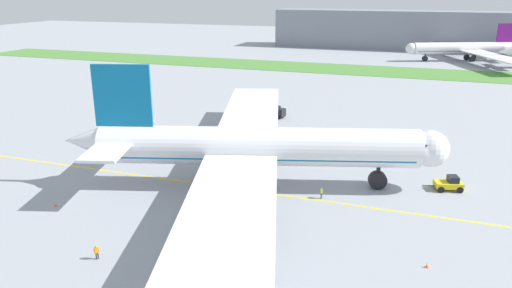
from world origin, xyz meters
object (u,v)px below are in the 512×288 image
(airliner_foreground, at_px, (253,147))
(ground_crew_wingwalker_starboard, at_px, (321,192))
(parked_airliner_far_left, at_px, (465,48))
(service_truck_baggage_loader, at_px, (273,111))
(traffic_cone_near_nose, at_px, (56,204))
(pushback_tug, at_px, (449,184))
(ground_crew_marshaller_front, at_px, (97,251))
(traffic_cone_port_wing, at_px, (427,265))

(airliner_foreground, height_order, ground_crew_wingwalker_starboard, airliner_foreground)
(airliner_foreground, height_order, parked_airliner_far_left, airliner_foreground)
(service_truck_baggage_loader, relative_size, parked_airliner_far_left, 0.08)
(airliner_foreground, relative_size, traffic_cone_near_nose, 151.91)
(pushback_tug, distance_m, traffic_cone_near_nose, 55.76)
(ground_crew_marshaller_front, distance_m, service_truck_baggage_loader, 64.56)
(ground_crew_marshaller_front, distance_m, traffic_cone_port_wing, 35.53)
(airliner_foreground, relative_size, service_truck_baggage_loader, 14.65)
(traffic_cone_near_nose, relative_size, parked_airliner_far_left, 0.01)
(ground_crew_marshaller_front, xyz_separation_m, parked_airliner_far_left, (46.50, 175.24, 4.03))
(pushback_tug, distance_m, service_truck_baggage_loader, 48.55)
(airliner_foreground, xyz_separation_m, service_truck_baggage_loader, (-9.22, 39.75, -4.69))
(airliner_foreground, height_order, service_truck_baggage_loader, airliner_foreground)
(traffic_cone_port_wing, bearing_deg, airliner_foreground, 149.37)
(airliner_foreground, distance_m, traffic_cone_near_nose, 28.22)
(service_truck_baggage_loader, bearing_deg, traffic_cone_port_wing, -57.98)
(ground_crew_wingwalker_starboard, distance_m, parked_airliner_far_left, 153.82)
(service_truck_baggage_loader, bearing_deg, traffic_cone_near_nose, -103.97)
(ground_crew_marshaller_front, bearing_deg, ground_crew_wingwalker_starboard, 50.23)
(traffic_cone_port_wing, relative_size, parked_airliner_far_left, 0.01)
(airliner_foreground, bearing_deg, traffic_cone_port_wing, -30.63)
(airliner_foreground, height_order, ground_crew_marshaller_front, airliner_foreground)
(airliner_foreground, bearing_deg, ground_crew_wingwalker_starboard, -5.44)
(service_truck_baggage_loader, xyz_separation_m, parked_airliner_far_left, (46.51, 110.68, 3.58))
(pushback_tug, relative_size, service_truck_baggage_loader, 0.96)
(ground_crew_marshaller_front, bearing_deg, parked_airliner_far_left, 75.14)
(airliner_foreground, relative_size, pushback_tug, 15.31)
(ground_crew_wingwalker_starboard, height_order, traffic_cone_port_wing, ground_crew_wingwalker_starboard)
(pushback_tug, height_order, service_truck_baggage_loader, service_truck_baggage_loader)
(airliner_foreground, xyz_separation_m, traffic_cone_port_wing, (24.84, -14.71, -5.85))
(traffic_cone_near_nose, bearing_deg, traffic_cone_port_wing, 0.79)
(ground_crew_wingwalker_starboard, xyz_separation_m, service_truck_baggage_loader, (-19.82, 40.76, 0.45))
(traffic_cone_port_wing, xyz_separation_m, parked_airliner_far_left, (12.45, 165.14, 4.75))
(ground_crew_wingwalker_starboard, relative_size, parked_airliner_far_left, 0.02)
(ground_crew_wingwalker_starboard, xyz_separation_m, parked_airliner_far_left, (26.69, 151.44, 4.03))
(traffic_cone_port_wing, bearing_deg, ground_crew_wingwalker_starboard, 136.11)
(traffic_cone_near_nose, xyz_separation_m, service_truck_baggage_loader, (13.71, 55.12, 1.17))
(pushback_tug, bearing_deg, traffic_cone_near_nose, -155.06)
(pushback_tug, height_order, ground_crew_wingwalker_starboard, pushback_tug)
(service_truck_baggage_loader, bearing_deg, airliner_foreground, -76.94)
(airliner_foreground, xyz_separation_m, ground_crew_marshaller_front, (-9.21, -24.81, -5.14))
(airliner_foreground, distance_m, ground_crew_wingwalker_starboard, 11.82)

